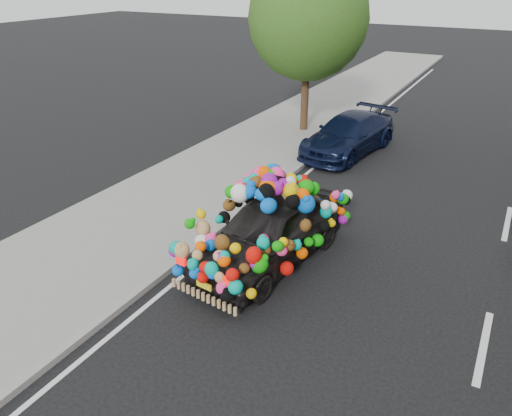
{
  "coord_description": "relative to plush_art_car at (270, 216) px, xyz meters",
  "views": [
    {
      "loc": [
        3.36,
        -7.42,
        5.65
      ],
      "look_at": [
        -0.95,
        0.5,
        1.28
      ],
      "focal_mm": 35.0,
      "sensor_mm": 36.0,
      "label": 1
    }
  ],
  "objects": [
    {
      "name": "plush_art_car",
      "position": [
        0.0,
        0.0,
        0.0
      ],
      "size": [
        2.57,
        4.53,
        2.05
      ],
      "rotation": [
        0.0,
        0.0,
        -0.14
      ],
      "color": "black",
      "rests_on": "ground"
    },
    {
      "name": "navy_sedan",
      "position": [
        -0.81,
        7.32,
        -0.41
      ],
      "size": [
        2.43,
        4.56,
        1.26
      ],
      "primitive_type": "imported",
      "rotation": [
        0.0,
        0.0,
        -0.16
      ],
      "color": "black",
      "rests_on": "ground"
    },
    {
      "name": "kerb",
      "position": [
        -1.6,
        -0.75,
        -0.98
      ],
      "size": [
        0.15,
        60.0,
        0.13
      ],
      "primitive_type": "cube",
      "color": "gray",
      "rests_on": "ground"
    },
    {
      "name": "tree_near_sidewalk",
      "position": [
        -3.05,
        8.75,
        2.98
      ],
      "size": [
        4.2,
        4.2,
        6.13
      ],
      "color": "#332114",
      "rests_on": "ground"
    },
    {
      "name": "ground",
      "position": [
        0.75,
        -0.75,
        -1.04
      ],
      "size": [
        100.0,
        100.0,
        0.0
      ],
      "primitive_type": "plane",
      "color": "black",
      "rests_on": "ground"
    },
    {
      "name": "lane_markings",
      "position": [
        4.35,
        -0.75,
        -1.04
      ],
      "size": [
        6.0,
        50.0,
        0.01
      ],
      "primitive_type": null,
      "color": "silver",
      "rests_on": "ground"
    },
    {
      "name": "sidewalk",
      "position": [
        -3.55,
        -0.75,
        -0.98
      ],
      "size": [
        4.0,
        60.0,
        0.12
      ],
      "primitive_type": "cube",
      "color": "gray",
      "rests_on": "ground"
    }
  ]
}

